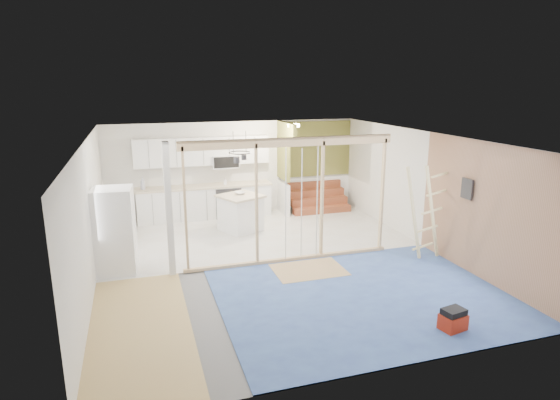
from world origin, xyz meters
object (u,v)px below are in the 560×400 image
object	(u,v)px
island	(241,213)
ladder	(425,212)
fridge	(115,231)
toolbox	(453,320)

from	to	relation	value
island	ladder	bearing A→B (deg)	-67.77
fridge	toolbox	xyz separation A→B (m)	(4.86, -3.85, -0.68)
fridge	island	bearing A→B (deg)	38.17
fridge	ladder	xyz separation A→B (m)	(6.13, -1.15, 0.17)
island	toolbox	bearing A→B (deg)	-95.78
island	toolbox	xyz separation A→B (m)	(1.97, -5.73, -0.29)
island	ladder	world-z (taller)	ladder
island	toolbox	world-z (taller)	island
ladder	fridge	bearing A→B (deg)	171.01
island	ladder	xyz separation A→B (m)	(3.25, -3.03, 0.56)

